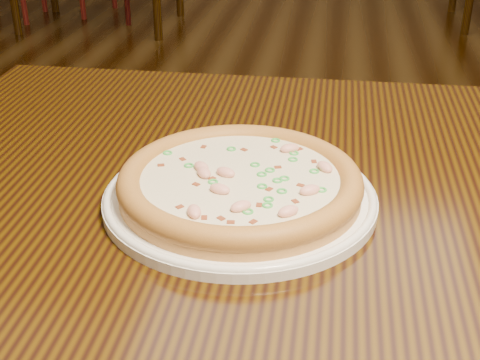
# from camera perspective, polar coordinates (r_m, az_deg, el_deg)

# --- Properties ---
(hero_table) EXTENTS (1.20, 0.80, 0.75)m
(hero_table) POSITION_cam_1_polar(r_m,az_deg,el_deg) (0.86, 8.46, -6.60)
(hero_table) COLOR black
(hero_table) RESTS_ON ground
(plate) EXTENTS (0.31, 0.31, 0.02)m
(plate) POSITION_cam_1_polar(r_m,az_deg,el_deg) (0.77, 0.00, -1.41)
(plate) COLOR white
(plate) RESTS_ON hero_table
(pizza) EXTENTS (0.28, 0.28, 0.03)m
(pizza) POSITION_cam_1_polar(r_m,az_deg,el_deg) (0.76, 0.01, -0.20)
(pizza) COLOR #CA8B47
(pizza) RESTS_ON plate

